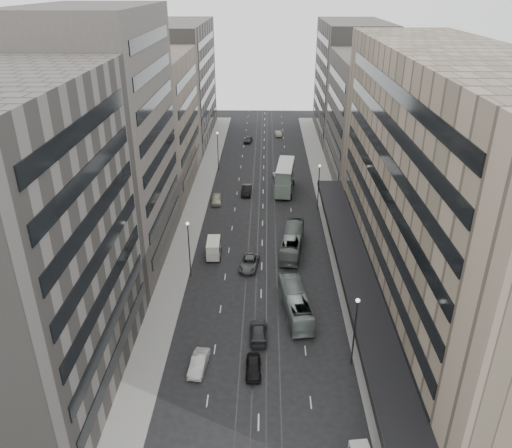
# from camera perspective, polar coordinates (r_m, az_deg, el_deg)

# --- Properties ---
(ground) EXTENTS (220.00, 220.00, 0.00)m
(ground) POSITION_cam_1_polar(r_m,az_deg,el_deg) (58.95, 0.50, -12.32)
(ground) COLOR black
(ground) RESTS_ON ground
(sidewalk_right) EXTENTS (4.00, 125.00, 0.15)m
(sidewalk_right) POSITION_cam_1_polar(r_m,az_deg,el_deg) (92.06, 8.30, 2.39)
(sidewalk_right) COLOR gray
(sidewalk_right) RESTS_ON ground
(sidewalk_left) EXTENTS (4.00, 125.00, 0.15)m
(sidewalk_left) POSITION_cam_1_polar(r_m,az_deg,el_deg) (92.18, -6.68, 2.52)
(sidewalk_left) COLOR gray
(sidewalk_left) RESTS_ON ground
(department_store) EXTENTS (19.20, 60.00, 30.00)m
(department_store) POSITION_cam_1_polar(r_m,az_deg,el_deg) (62.04, 20.93, 3.85)
(department_store) COLOR gray
(department_store) RESTS_ON ground
(building_right_mid) EXTENTS (15.00, 28.00, 24.00)m
(building_right_mid) POSITION_cam_1_polar(r_m,az_deg,el_deg) (103.41, 13.17, 11.62)
(building_right_mid) COLOR #4D4943
(building_right_mid) RESTS_ON ground
(building_right_far) EXTENTS (15.00, 32.00, 28.00)m
(building_right_far) POSITION_cam_1_polar(r_m,az_deg,el_deg) (131.88, 10.76, 15.75)
(building_right_far) COLOR #5C5852
(building_right_far) RESTS_ON ground
(building_left_a) EXTENTS (15.00, 28.00, 30.00)m
(building_left_a) POSITION_cam_1_polar(r_m,az_deg,el_deg) (49.08, -25.57, -2.82)
(building_left_a) COLOR #5C5852
(building_left_a) RESTS_ON ground
(building_left_b) EXTENTS (15.00, 26.00, 34.00)m
(building_left_b) POSITION_cam_1_polar(r_m,az_deg,el_deg) (71.55, -16.95, 9.03)
(building_left_b) COLOR #4D4943
(building_left_b) RESTS_ON ground
(building_left_c) EXTENTS (15.00, 28.00, 25.00)m
(building_left_c) POSITION_cam_1_polar(r_m,az_deg,el_deg) (97.81, -12.06, 11.23)
(building_left_c) COLOR #716557
(building_left_c) RESTS_ON ground
(building_left_d) EXTENTS (15.00, 38.00, 28.00)m
(building_left_d) POSITION_cam_1_polar(r_m,az_deg,el_deg) (129.12, -8.96, 15.67)
(building_left_d) COLOR #5C5852
(building_left_d) RESTS_ON ground
(lamp_right_near) EXTENTS (0.44, 0.44, 8.32)m
(lamp_right_near) POSITION_cam_1_polar(r_m,az_deg,el_deg) (52.62, 11.28, -11.16)
(lamp_right_near) COLOR #262628
(lamp_right_near) RESTS_ON ground
(lamp_right_far) EXTENTS (0.44, 0.44, 8.32)m
(lamp_right_far) POSITION_cam_1_polar(r_m,az_deg,el_deg) (87.56, 7.19, 4.83)
(lamp_right_far) COLOR #262628
(lamp_right_far) RESTS_ON ground
(lamp_left_near) EXTENTS (0.44, 0.44, 8.32)m
(lamp_left_near) POSITION_cam_1_polar(r_m,az_deg,el_deg) (66.91, -7.69, -2.18)
(lamp_left_near) COLOR #262628
(lamp_left_near) RESTS_ON ground
(lamp_left_far) EXTENTS (0.44, 0.44, 8.32)m
(lamp_left_far) POSITION_cam_1_polar(r_m,az_deg,el_deg) (106.46, -4.39, 8.82)
(lamp_left_far) COLOR #262628
(lamp_left_far) RESTS_ON ground
(bus_near) EXTENTS (4.07, 11.31, 3.08)m
(bus_near) POSITION_cam_1_polar(r_m,az_deg,el_deg) (61.39, 4.48, -8.86)
(bus_near) COLOR gray
(bus_near) RESTS_ON ground
(bus_far) EXTENTS (4.20, 11.69, 3.18)m
(bus_far) POSITION_cam_1_polar(r_m,az_deg,el_deg) (74.62, 4.17, -2.00)
(bus_far) COLOR gray
(bus_far) RESTS_ON ground
(double_decker) EXTENTS (4.07, 10.51, 5.61)m
(double_decker) POSITION_cam_1_polar(r_m,az_deg,el_deg) (95.32, 3.33, 5.39)
(double_decker) COLOR gray
(double_decker) RESTS_ON ground
(panel_van) EXTENTS (2.19, 4.25, 2.64)m
(panel_van) POSITION_cam_1_polar(r_m,az_deg,el_deg) (73.20, -4.88, -2.74)
(panel_van) COLOR beige
(panel_van) RESTS_ON ground
(sedan_0) EXTENTS (1.68, 4.01, 1.36)m
(sedan_0) POSITION_cam_1_polar(r_m,az_deg,el_deg) (53.57, -0.31, -16.04)
(sedan_0) COLOR black
(sedan_0) RESTS_ON ground
(sedan_1) EXTENTS (2.02, 4.52, 1.44)m
(sedan_1) POSITION_cam_1_polar(r_m,az_deg,el_deg) (54.29, -6.56, -15.51)
(sedan_1) COLOR #B6B6B1
(sedan_1) RESTS_ON ground
(sedan_2) EXTENTS (3.06, 5.49, 1.45)m
(sedan_2) POSITION_cam_1_polar(r_m,az_deg,el_deg) (70.63, -0.79, -4.47)
(sedan_2) COLOR #4D4D50
(sedan_2) RESTS_ON ground
(sedan_3) EXTENTS (2.06, 4.91, 1.42)m
(sedan_3) POSITION_cam_1_polar(r_m,az_deg,el_deg) (57.89, 0.28, -12.25)
(sedan_3) COLOR #29292C
(sedan_3) RESTS_ON ground
(sedan_4) EXTENTS (2.02, 4.46, 1.48)m
(sedan_4) POSITION_cam_1_polar(r_m,az_deg,el_deg) (91.32, -4.54, 2.85)
(sedan_4) COLOR #BEB89D
(sedan_4) RESTS_ON ground
(sedan_5) EXTENTS (1.91, 5.02, 1.63)m
(sedan_5) POSITION_cam_1_polar(r_m,az_deg,el_deg) (94.93, -1.08, 3.90)
(sedan_5) COLOR black
(sedan_5) RESTS_ON ground
(sedan_6) EXTENTS (2.87, 5.23, 1.39)m
(sedan_6) POSITION_cam_1_polar(r_m,az_deg,el_deg) (102.50, 2.63, 5.52)
(sedan_6) COLOR silver
(sedan_6) RESTS_ON ground
(sedan_7) EXTENTS (2.01, 4.86, 1.40)m
(sedan_7) POSITION_cam_1_polar(r_m,az_deg,el_deg) (111.71, 3.18, 7.27)
(sedan_7) COLOR #5C5B5E
(sedan_7) RESTS_ON ground
(sedan_8) EXTENTS (2.35, 4.59, 1.49)m
(sedan_8) POSITION_cam_1_polar(r_m,az_deg,el_deg) (126.98, -0.91, 9.65)
(sedan_8) COLOR #2A2A2D
(sedan_8) RESTS_ON ground
(sedan_9) EXTENTS (2.03, 4.37, 1.39)m
(sedan_9) POSITION_cam_1_polar(r_m,az_deg,el_deg) (132.69, 2.51, 10.32)
(sedan_9) COLOR #B9B299
(sedan_9) RESTS_ON ground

